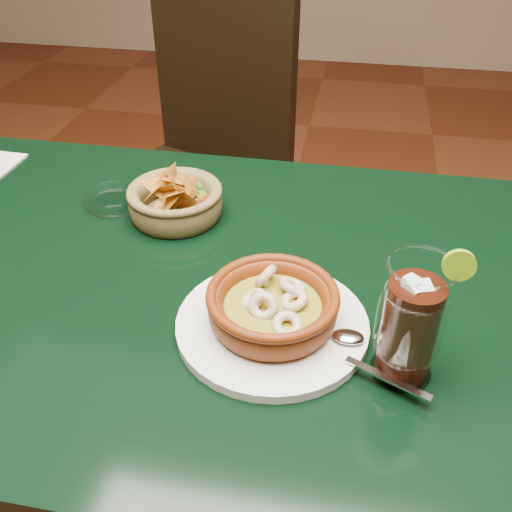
% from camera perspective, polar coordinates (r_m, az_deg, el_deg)
% --- Properties ---
extents(dining_table, '(1.20, 0.80, 0.75)m').
position_cam_1_polar(dining_table, '(0.96, -8.07, -6.06)').
color(dining_table, black).
rests_on(dining_table, ground).
extents(dining_chair, '(0.59, 0.59, 1.00)m').
position_cam_1_polar(dining_chair, '(1.62, -5.72, 8.76)').
color(dining_chair, black).
rests_on(dining_chair, ground).
extents(shrimp_plate, '(0.34, 0.26, 0.08)m').
position_cam_1_polar(shrimp_plate, '(0.76, 1.70, -5.52)').
color(shrimp_plate, silver).
rests_on(shrimp_plate, dining_table).
extents(chip_basket, '(0.20, 0.20, 0.12)m').
position_cam_1_polar(chip_basket, '(1.01, -8.07, 5.45)').
color(chip_basket, brown).
rests_on(chip_basket, dining_table).
extents(guacamole_ramekin, '(0.13, 0.13, 0.04)m').
position_cam_1_polar(guacamole_ramekin, '(1.04, -6.70, 6.12)').
color(guacamole_ramekin, '#521D06').
rests_on(guacamole_ramekin, dining_table).
extents(cola_drink, '(0.17, 0.17, 0.19)m').
position_cam_1_polar(cola_drink, '(0.70, 15.19, -6.43)').
color(cola_drink, white).
rests_on(cola_drink, dining_table).
extents(glass_ashtray, '(0.12, 0.12, 0.03)m').
position_cam_1_polar(glass_ashtray, '(1.07, -14.07, 5.59)').
color(glass_ashtray, white).
rests_on(glass_ashtray, dining_table).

